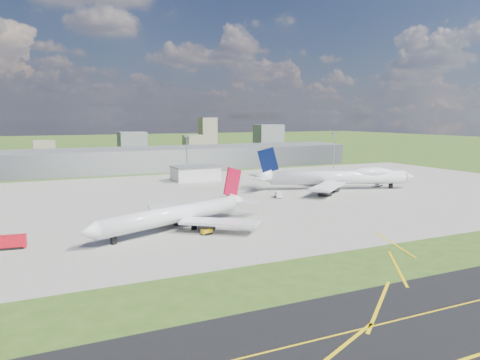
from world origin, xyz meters
name	(u,v)px	position (x,y,z in m)	size (l,w,h in m)	color
ground	(156,172)	(0.00, 150.00, 0.00)	(1400.00, 1400.00, 0.00)	#324F18
apron	(240,196)	(10.00, 40.00, 0.04)	(360.00, 190.00, 0.08)	gray
terminal	(150,159)	(0.00, 165.00, 7.50)	(300.00, 42.00, 15.00)	gray
ops_building	(196,174)	(10.00, 100.00, 4.00)	(26.00, 16.00, 8.00)	silver
mast_center	(187,149)	(10.00, 115.00, 17.71)	(3.50, 2.00, 25.90)	gray
mast_east	(334,144)	(120.00, 115.00, 17.71)	(3.50, 2.00, 25.90)	gray
airliner_red_twin	(178,215)	(-36.60, -10.86, 5.01)	(65.05, 49.10, 18.80)	white
airliner_blue_quad	(338,178)	(64.41, 36.75, 6.09)	(80.57, 61.44, 21.92)	white
fire_truck	(10,243)	(-86.56, -12.71, 1.88)	(8.94, 4.34, 3.78)	red
tug_yellow	(207,232)	(-30.62, -21.51, 0.91)	(3.85, 2.74, 1.74)	yellow
van_white_near	(278,195)	(23.98, 27.72, 1.41)	(4.28, 6.12, 2.82)	white
van_white_far	(379,184)	(90.38, 35.20, 1.30)	(5.53, 4.28, 2.58)	silver
bldg_cw	(44,148)	(-60.00, 340.00, 7.00)	(20.00, 18.00, 14.00)	gray
bldg_c	(132,143)	(20.00, 310.00, 11.00)	(26.00, 20.00, 22.00)	slate
bldg_ce	(195,142)	(100.00, 350.00, 8.00)	(22.00, 24.00, 16.00)	gray
bldg_e	(268,137)	(180.00, 320.00, 14.00)	(30.00, 22.00, 28.00)	slate
bldg_tall_e	(208,132)	(140.00, 410.00, 18.00)	(20.00, 18.00, 36.00)	gray
tree_c	(96,152)	(-20.00, 280.00, 5.84)	(8.10, 8.10, 9.90)	#382314
tree_e	(192,149)	(70.00, 275.00, 5.51)	(7.65, 7.65, 9.35)	#382314
tree_far_e	(268,147)	(160.00, 285.00, 4.53)	(6.30, 6.30, 7.70)	#382314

